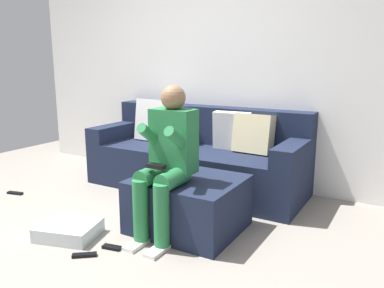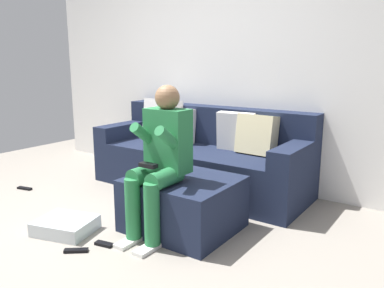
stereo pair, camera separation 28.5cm
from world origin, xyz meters
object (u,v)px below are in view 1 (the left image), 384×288
(ottoman, at_px, (188,204))
(storage_bin, at_px, (69,230))
(person_seated, at_px, (167,157))
(couch_sectional, at_px, (197,156))
(remote_under_side_table, at_px, (15,193))
(remote_near_ottoman, at_px, (84,255))
(remote_by_storage_bin, at_px, (112,247))

(ottoman, relative_size, storage_bin, 1.91)
(person_seated, bearing_deg, ottoman, 67.89)
(storage_bin, bearing_deg, couch_sectional, 80.38)
(couch_sectional, xyz_separation_m, person_seated, (0.39, -1.15, 0.29))
(ottoman, distance_m, remote_under_side_table, 1.99)
(person_seated, distance_m, remote_under_side_table, 1.99)
(couch_sectional, distance_m, storage_bin, 1.61)
(ottoman, distance_m, remote_near_ottoman, 0.88)
(remote_near_ottoman, bearing_deg, couch_sectional, 53.66)
(storage_bin, height_order, remote_by_storage_bin, storage_bin)
(remote_under_side_table, bearing_deg, person_seated, -13.27)
(ottoman, bearing_deg, person_seated, -112.11)
(storage_bin, distance_m, remote_near_ottoman, 0.38)
(couch_sectional, distance_m, remote_near_ottoman, 1.77)
(remote_under_side_table, bearing_deg, remote_near_ottoman, -33.43)
(ottoman, relative_size, remote_near_ottoman, 4.89)
(couch_sectional, distance_m, remote_by_storage_bin, 1.59)
(remote_by_storage_bin, bearing_deg, ottoman, 52.38)
(ottoman, relative_size, remote_under_side_table, 4.84)
(person_seated, bearing_deg, remote_under_side_table, 179.90)
(couch_sectional, relative_size, ottoman, 2.79)
(person_seated, distance_m, storage_bin, 0.96)
(couch_sectional, relative_size, storage_bin, 5.33)
(person_seated, distance_m, remote_near_ottoman, 0.91)
(storage_bin, bearing_deg, remote_by_storage_bin, 1.89)
(person_seated, distance_m, remote_by_storage_bin, 0.77)
(ottoman, bearing_deg, remote_near_ottoman, -117.04)
(remote_by_storage_bin, bearing_deg, storage_bin, 171.64)
(storage_bin, distance_m, remote_by_storage_bin, 0.43)
(couch_sectional, relative_size, remote_under_side_table, 13.51)
(storage_bin, xyz_separation_m, remote_near_ottoman, (0.34, -0.17, -0.04))
(ottoman, xyz_separation_m, remote_under_side_table, (-1.97, -0.18, -0.20))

